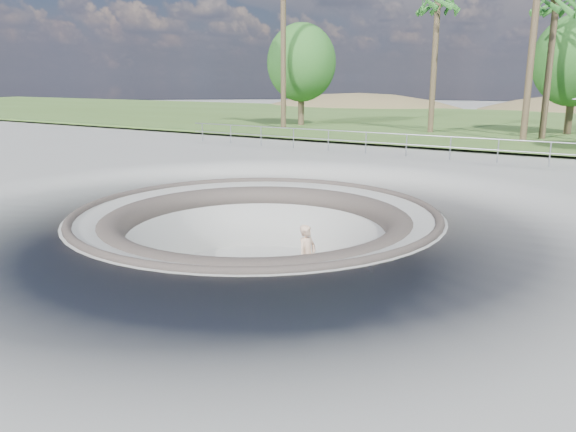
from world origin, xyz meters
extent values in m
plane|color=gray|center=(0.00, 0.00, 0.00)|extent=(180.00, 180.00, 0.00)
torus|color=gray|center=(0.00, 0.00, -2.00)|extent=(14.00, 14.00, 4.00)
cylinder|color=gray|center=(0.00, 0.00, -1.95)|extent=(6.60, 6.60, 0.10)
torus|color=#4B423C|center=(0.00, 0.00, -0.02)|extent=(10.24, 10.24, 0.24)
torus|color=#4B423C|center=(0.00, 0.00, -0.45)|extent=(8.91, 8.91, 0.81)
cube|color=#426026|center=(0.00, 34.00, 0.22)|extent=(180.00, 36.00, 0.12)
ellipsoid|color=olive|center=(-22.00, 55.00, -6.44)|extent=(50.40, 36.00, 23.40)
cylinder|color=#92959A|center=(0.00, 12.00, 1.17)|extent=(25.00, 0.05, 0.05)
cylinder|color=#92959A|center=(0.00, 12.00, 0.72)|extent=(25.00, 0.05, 0.05)
cube|color=olive|center=(1.79, -0.26, -1.83)|extent=(0.80, 0.49, 0.02)
cylinder|color=#A1A1A6|center=(1.79, -0.26, -1.86)|extent=(0.09, 0.16, 0.03)
cylinder|color=#A1A1A6|center=(1.79, -0.26, -1.86)|extent=(0.09, 0.16, 0.03)
cylinder|color=beige|center=(1.79, -0.26, -1.87)|extent=(0.07, 0.05, 0.06)
cylinder|color=beige|center=(1.79, -0.26, -1.87)|extent=(0.07, 0.05, 0.06)
cylinder|color=beige|center=(1.79, -0.26, -1.87)|extent=(0.07, 0.05, 0.06)
cylinder|color=beige|center=(1.79, -0.26, -1.87)|extent=(0.07, 0.05, 0.06)
imported|color=#DBAF8D|center=(1.79, -0.26, -0.95)|extent=(0.49, 0.68, 1.73)
cylinder|color=brown|center=(-12.09, 20.79, 6.11)|extent=(0.36, 0.36, 11.88)
cylinder|color=brown|center=(-2.39, 23.00, 4.37)|extent=(0.36, 0.36, 8.41)
cylinder|color=brown|center=(3.62, 20.38, 6.50)|extent=(0.36, 0.36, 12.66)
cylinder|color=brown|center=(4.28, 22.52, 4.10)|extent=(0.36, 0.36, 7.86)
cylinder|color=brown|center=(-12.33, 23.62, 2.30)|extent=(0.44, 0.44, 4.26)
ellipsoid|color=#285F20|center=(-12.33, 23.62, 4.74)|extent=(5.09, 4.63, 5.55)
cylinder|color=brown|center=(5.22, 26.30, 2.27)|extent=(0.44, 0.44, 4.21)
ellipsoid|color=#285F20|center=(5.22, 26.30, 4.68)|extent=(5.02, 4.57, 5.48)
camera|label=1|loc=(8.77, -12.59, 3.66)|focal=35.00mm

